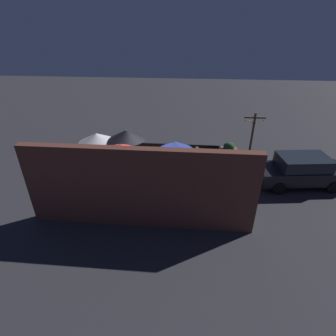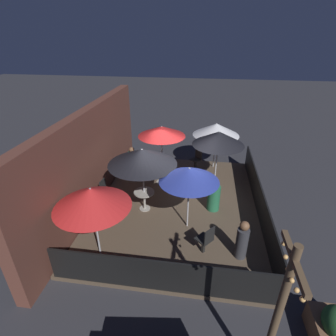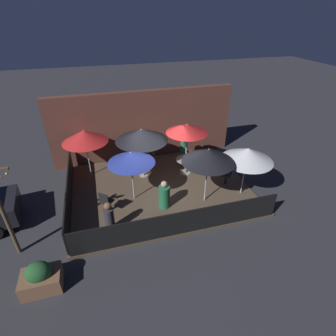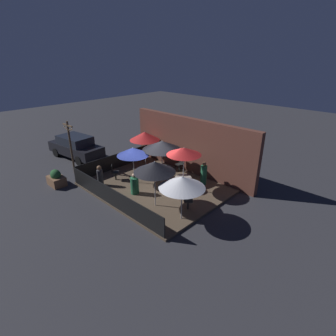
{
  "view_description": "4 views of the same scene",
  "coord_description": "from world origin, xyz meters",
  "px_view_note": "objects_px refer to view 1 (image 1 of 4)",
  "views": [
    {
      "loc": [
        -1.85,
        11.46,
        7.36
      ],
      "look_at": [
        -0.86,
        0.3,
        1.16
      ],
      "focal_mm": 28.0,
      "sensor_mm": 36.0,
      "label": 1
    },
    {
      "loc": [
        -7.88,
        -0.79,
        5.71
      ],
      "look_at": [
        0.91,
        0.49,
        1.08
      ],
      "focal_mm": 28.0,
      "sensor_mm": 36.0,
      "label": 2
    },
    {
      "loc": [
        -2.18,
        -8.96,
        6.73
      ],
      "look_at": [
        0.26,
        -0.35,
        1.26
      ],
      "focal_mm": 28.0,
      "sensor_mm": 36.0,
      "label": 3
    },
    {
      "loc": [
        9.62,
        -8.87,
        6.92
      ],
      "look_at": [
        0.8,
        0.27,
        1.39
      ],
      "focal_mm": 28.0,
      "sensor_mm": 36.0,
      "label": 4
    }
  ],
  "objects_px": {
    "patio_umbrella_1": "(158,157)",
    "patio_umbrella_2": "(97,138)",
    "patio_umbrella_4": "(127,135)",
    "dining_table_1": "(159,185)",
    "planter_box": "(228,151)",
    "patio_umbrella_0": "(117,148)",
    "dining_table_0": "(120,179)",
    "patron_2": "(105,194)",
    "patio_chair_0": "(197,166)",
    "patio_chair_2": "(151,204)",
    "patio_umbrella_5": "(176,146)",
    "patron_0": "(196,157)",
    "patio_chair_1": "(100,167)",
    "light_post": "(252,139)",
    "parked_car_0": "(301,170)",
    "patron_1": "(158,162)",
    "patio_umbrella_3": "(212,169)"
  },
  "relations": [
    {
      "from": "patron_1",
      "to": "planter_box",
      "type": "relative_size",
      "value": 1.1
    },
    {
      "from": "dining_table_1",
      "to": "patron_1",
      "type": "distance_m",
      "value": 2.41
    },
    {
      "from": "patio_umbrella_5",
      "to": "parked_car_0",
      "type": "distance_m",
      "value": 6.46
    },
    {
      "from": "patio_chair_0",
      "to": "patio_chair_1",
      "type": "xyz_separation_m",
      "value": [
        5.21,
        0.5,
        -0.03
      ]
    },
    {
      "from": "patio_umbrella_2",
      "to": "patio_umbrella_3",
      "type": "height_order",
      "value": "patio_umbrella_3"
    },
    {
      "from": "patio_umbrella_5",
      "to": "light_post",
      "type": "relative_size",
      "value": 0.64
    },
    {
      "from": "dining_table_0",
      "to": "patio_chair_2",
      "type": "distance_m",
      "value": 2.47
    },
    {
      "from": "dining_table_0",
      "to": "planter_box",
      "type": "xyz_separation_m",
      "value": [
        -5.73,
        -4.43,
        -0.31
      ]
    },
    {
      "from": "dining_table_0",
      "to": "light_post",
      "type": "distance_m",
      "value": 7.32
    },
    {
      "from": "patio_umbrella_0",
      "to": "dining_table_0",
      "type": "height_order",
      "value": "patio_umbrella_0"
    },
    {
      "from": "patio_chair_1",
      "to": "patio_chair_2",
      "type": "height_order",
      "value": "patio_chair_2"
    },
    {
      "from": "patio_umbrella_0",
      "to": "dining_table_0",
      "type": "distance_m",
      "value": 1.64
    },
    {
      "from": "patio_umbrella_1",
      "to": "patio_umbrella_2",
      "type": "relative_size",
      "value": 1.1
    },
    {
      "from": "dining_table_0",
      "to": "patio_chair_1",
      "type": "xyz_separation_m",
      "value": [
        1.47,
        -1.34,
        -0.1
      ]
    },
    {
      "from": "patio_umbrella_2",
      "to": "patron_1",
      "type": "distance_m",
      "value": 3.56
    },
    {
      "from": "patron_1",
      "to": "light_post",
      "type": "bearing_deg",
      "value": -177.87
    },
    {
      "from": "dining_table_1",
      "to": "patio_umbrella_1",
      "type": "bearing_deg",
      "value": 0.0
    },
    {
      "from": "patio_umbrella_5",
      "to": "parked_car_0",
      "type": "relative_size",
      "value": 0.46
    },
    {
      "from": "patio_chair_0",
      "to": "patio_umbrella_3",
      "type": "bearing_deg",
      "value": 50.33
    },
    {
      "from": "patron_0",
      "to": "planter_box",
      "type": "distance_m",
      "value": 2.61
    },
    {
      "from": "patio_umbrella_3",
      "to": "patio_umbrella_5",
      "type": "height_order",
      "value": "patio_umbrella_3"
    },
    {
      "from": "patio_umbrella_2",
      "to": "patio_umbrella_5",
      "type": "bearing_deg",
      "value": 168.83
    },
    {
      "from": "patron_2",
      "to": "patio_umbrella_0",
      "type": "bearing_deg",
      "value": 25.96
    },
    {
      "from": "dining_table_0",
      "to": "light_post",
      "type": "bearing_deg",
      "value": -156.57
    },
    {
      "from": "patio_umbrella_3",
      "to": "light_post",
      "type": "relative_size",
      "value": 0.67
    },
    {
      "from": "dining_table_0",
      "to": "patron_2",
      "type": "xyz_separation_m",
      "value": [
        0.36,
        1.34,
        0.02
      ]
    },
    {
      "from": "patio_umbrella_1",
      "to": "patio_chair_0",
      "type": "relative_size",
      "value": 2.44
    },
    {
      "from": "patio_umbrella_3",
      "to": "patron_2",
      "type": "xyz_separation_m",
      "value": [
        4.61,
        0.29,
        -1.34
      ]
    },
    {
      "from": "patio_umbrella_2",
      "to": "patio_chair_0",
      "type": "bearing_deg",
      "value": 177.14
    },
    {
      "from": "patio_umbrella_1",
      "to": "patio_umbrella_4",
      "type": "relative_size",
      "value": 0.99
    },
    {
      "from": "patio_umbrella_4",
      "to": "patio_chair_2",
      "type": "distance_m",
      "value": 4.56
    },
    {
      "from": "patron_1",
      "to": "patron_2",
      "type": "height_order",
      "value": "patron_2"
    },
    {
      "from": "patio_umbrella_4",
      "to": "patron_2",
      "type": "bearing_deg",
      "value": 85.27
    },
    {
      "from": "patio_umbrella_2",
      "to": "planter_box",
      "type": "relative_size",
      "value": 1.97
    },
    {
      "from": "patio_umbrella_1",
      "to": "patio_umbrella_4",
      "type": "bearing_deg",
      "value": -50.92
    },
    {
      "from": "dining_table_1",
      "to": "planter_box",
      "type": "height_order",
      "value": "planter_box"
    },
    {
      "from": "patio_umbrella_5",
      "to": "light_post",
      "type": "distance_m",
      "value": 4.33
    },
    {
      "from": "patio_chair_1",
      "to": "light_post",
      "type": "relative_size",
      "value": 0.27
    },
    {
      "from": "patio_umbrella_5",
      "to": "patron_2",
      "type": "distance_m",
      "value": 4.15
    },
    {
      "from": "patio_umbrella_5",
      "to": "patio_chair_0",
      "type": "height_order",
      "value": "patio_umbrella_5"
    },
    {
      "from": "patio_chair_2",
      "to": "patron_0",
      "type": "height_order",
      "value": "patron_0"
    },
    {
      "from": "patio_umbrella_1",
      "to": "dining_table_1",
      "type": "height_order",
      "value": "patio_umbrella_1"
    },
    {
      "from": "dining_table_1",
      "to": "patio_chair_0",
      "type": "xyz_separation_m",
      "value": [
        -1.82,
        -2.15,
        -0.03
      ]
    },
    {
      "from": "patio_umbrella_0",
      "to": "patio_umbrella_4",
      "type": "distance_m",
      "value": 2.16
    },
    {
      "from": "dining_table_1",
      "to": "patron_0",
      "type": "relative_size",
      "value": 0.59
    },
    {
      "from": "patron_1",
      "to": "parked_car_0",
      "type": "bearing_deg",
      "value": 168.18
    },
    {
      "from": "patio_umbrella_2",
      "to": "patron_2",
      "type": "relative_size",
      "value": 1.55
    },
    {
      "from": "patio_umbrella_2",
      "to": "patio_umbrella_4",
      "type": "xyz_separation_m",
      "value": [
        -1.65,
        -0.04,
        0.22
      ]
    },
    {
      "from": "patron_0",
      "to": "dining_table_0",
      "type": "bearing_deg",
      "value": -112.4
    },
    {
      "from": "patio_umbrella_0",
      "to": "patron_1",
      "type": "xyz_separation_m",
      "value": [
        -1.58,
        -2.08,
        -1.73
      ]
    }
  ]
}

